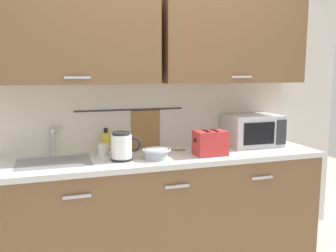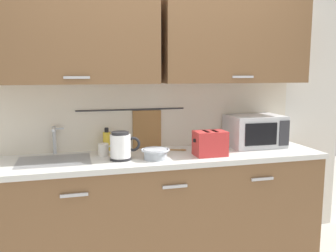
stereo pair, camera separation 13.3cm
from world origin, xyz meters
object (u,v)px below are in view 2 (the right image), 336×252
(mixing_bowl, at_px, (155,153))
(dish_soap_bottle, at_px, (107,141))
(wooden_spoon, at_px, (174,150))
(microwave, at_px, (255,131))
(electric_kettle, at_px, (121,146))
(toaster, at_px, (210,143))
(mug_near_sink, at_px, (104,150))

(mixing_bowl, bearing_deg, dish_soap_bottle, 132.87)
(wooden_spoon, bearing_deg, microwave, -1.32)
(mixing_bowl, height_order, wooden_spoon, mixing_bowl)
(dish_soap_bottle, distance_m, mixing_bowl, 0.47)
(microwave, xyz_separation_m, electric_kettle, (-1.18, -0.18, -0.03))
(dish_soap_bottle, distance_m, wooden_spoon, 0.55)
(wooden_spoon, bearing_deg, toaster, -47.57)
(mug_near_sink, bearing_deg, electric_kettle, -56.01)
(electric_kettle, xyz_separation_m, toaster, (0.68, -0.04, -0.01))
(toaster, distance_m, wooden_spoon, 0.34)
(toaster, xyz_separation_m, wooden_spoon, (-0.22, 0.24, -0.09))
(microwave, bearing_deg, mug_near_sink, -179.26)
(mixing_bowl, bearing_deg, microwave, 13.74)
(electric_kettle, distance_m, mug_near_sink, 0.21)
(wooden_spoon, bearing_deg, mug_near_sink, -176.67)
(electric_kettle, relative_size, dish_soap_bottle, 1.16)
(wooden_spoon, bearing_deg, electric_kettle, -156.70)
(toaster, bearing_deg, dish_soap_bottle, 155.70)
(dish_soap_bottle, distance_m, toaster, 0.83)
(mug_near_sink, relative_size, wooden_spoon, 0.46)
(toaster, bearing_deg, mixing_bowl, -179.41)
(dish_soap_bottle, distance_m, mug_near_sink, 0.14)
(microwave, bearing_deg, electric_kettle, -171.26)
(toaster, bearing_deg, mug_near_sink, 165.31)
(microwave, height_order, dish_soap_bottle, microwave)
(mug_near_sink, bearing_deg, toaster, -14.69)
(microwave, xyz_separation_m, wooden_spoon, (-0.72, 0.02, -0.13))
(microwave, xyz_separation_m, mixing_bowl, (-0.94, -0.23, -0.09))
(microwave, bearing_deg, toaster, -155.91)
(microwave, distance_m, mixing_bowl, 0.97)
(microwave, xyz_separation_m, mug_near_sink, (-1.29, -0.02, -0.09))
(mixing_bowl, bearing_deg, toaster, 0.59)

